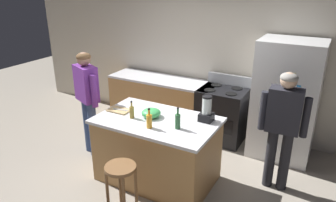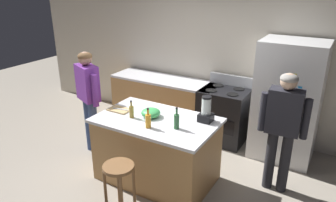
% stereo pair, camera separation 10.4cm
% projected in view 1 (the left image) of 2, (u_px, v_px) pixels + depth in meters
% --- Properties ---
extents(ground_plane, '(14.00, 14.00, 0.00)m').
position_uv_depth(ground_plane, '(158.00, 178.00, 4.45)').
color(ground_plane, '#9E9384').
extents(back_wall, '(8.00, 0.10, 2.70)m').
position_uv_depth(back_wall, '(214.00, 55.00, 5.54)').
color(back_wall, beige).
rests_on(back_wall, ground_plane).
extents(kitchen_island, '(1.57, 0.98, 0.90)m').
position_uv_depth(kitchen_island, '(157.00, 149.00, 4.28)').
color(kitchen_island, '#B7844C').
rests_on(kitchen_island, ground_plane).
extents(back_counter_run, '(2.00, 0.64, 0.90)m').
position_uv_depth(back_counter_run, '(163.00, 102.00, 5.91)').
color(back_counter_run, '#B7844C').
rests_on(back_counter_run, ground_plane).
extents(refrigerator, '(0.90, 0.73, 1.81)m').
position_uv_depth(refrigerator, '(285.00, 100.00, 4.74)').
color(refrigerator, silver).
rests_on(refrigerator, ground_plane).
extents(stove_range, '(0.76, 0.65, 1.08)m').
position_uv_depth(stove_range, '(222.00, 114.00, 5.36)').
color(stove_range, black).
rests_on(stove_range, ground_plane).
extents(person_by_island_left, '(0.58, 0.36, 1.62)m').
position_uv_depth(person_by_island_left, '(87.00, 94.00, 4.75)').
color(person_by_island_left, '#384C7A').
rests_on(person_by_island_left, ground_plane).
extents(person_by_sink_right, '(0.59, 0.24, 1.59)m').
position_uv_depth(person_by_sink_right, '(283.00, 121.00, 3.92)').
color(person_by_sink_right, '#26262B').
rests_on(person_by_sink_right, ground_plane).
extents(bar_stool, '(0.36, 0.36, 0.64)m').
position_uv_depth(bar_stool, '(121.00, 177.00, 3.62)').
color(bar_stool, brown).
rests_on(bar_stool, ground_plane).
extents(blender_appliance, '(0.17, 0.17, 0.34)m').
position_uv_depth(blender_appliance, '(207.00, 110.00, 4.02)').
color(blender_appliance, black).
rests_on(blender_appliance, kitchen_island).
extents(bottle_vinegar, '(0.06, 0.06, 0.24)m').
position_uv_depth(bottle_vinegar, '(132.00, 112.00, 4.13)').
color(bottle_vinegar, olive).
rests_on(bottle_vinegar, kitchen_island).
extents(bottle_soda, '(0.07, 0.07, 0.26)m').
position_uv_depth(bottle_soda, '(149.00, 121.00, 3.85)').
color(bottle_soda, orange).
rests_on(bottle_soda, kitchen_island).
extents(bottle_olive_oil, '(0.07, 0.07, 0.28)m').
position_uv_depth(bottle_olive_oil, '(178.00, 121.00, 3.83)').
color(bottle_olive_oil, '#2D6638').
rests_on(bottle_olive_oil, kitchen_island).
extents(mixing_bowl, '(0.25, 0.25, 0.11)m').
position_uv_depth(mixing_bowl, '(151.00, 113.00, 4.16)').
color(mixing_bowl, '#3FB259').
rests_on(mixing_bowl, kitchen_island).
extents(cutting_board, '(0.30, 0.20, 0.02)m').
position_uv_depth(cutting_board, '(119.00, 110.00, 4.37)').
color(cutting_board, tan).
rests_on(cutting_board, kitchen_island).
extents(chef_knife, '(0.22, 0.08, 0.01)m').
position_uv_depth(chef_knife, '(120.00, 110.00, 4.35)').
color(chef_knife, '#B7BABF').
rests_on(chef_knife, cutting_board).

